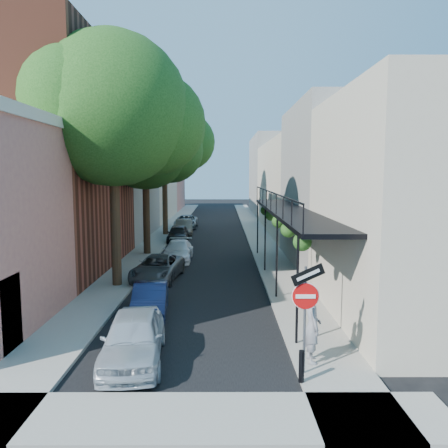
{
  "coord_description": "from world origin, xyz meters",
  "views": [
    {
      "loc": [
        1.08,
        -9.68,
        5.2
      ],
      "look_at": [
        1.13,
        11.14,
        2.8
      ],
      "focal_mm": 35.0,
      "sensor_mm": 36.0,
      "label": 1
    }
  ],
  "objects_px": {
    "sign_post": "(306,300)",
    "parked_car_f": "(184,227)",
    "oak_near": "(124,114)",
    "oak_far": "(170,137)",
    "parked_car_a": "(133,338)",
    "pedestrian": "(312,326)",
    "parked_car_e": "(178,234)",
    "oak_mid": "(152,144)",
    "parked_car_c": "(158,268)",
    "parked_car_d": "(178,251)",
    "parked_car_b": "(150,300)",
    "parked_car_g": "(186,222)",
    "bollard": "(301,366)"
  },
  "relations": [
    {
      "from": "sign_post",
      "to": "parked_car_c",
      "type": "xyz_separation_m",
      "value": [
        -5.28,
        10.38,
        -1.43
      ]
    },
    {
      "from": "oak_mid",
      "to": "oak_far",
      "type": "height_order",
      "value": "oak_far"
    },
    {
      "from": "parked_car_c",
      "to": "pedestrian",
      "type": "xyz_separation_m",
      "value": [
        5.62,
        -9.66,
        0.5
      ]
    },
    {
      "from": "oak_mid",
      "to": "oak_far",
      "type": "bearing_deg",
      "value": 89.59
    },
    {
      "from": "sign_post",
      "to": "parked_car_f",
      "type": "xyz_separation_m",
      "value": [
        -5.45,
        26.56,
        -1.38
      ]
    },
    {
      "from": "sign_post",
      "to": "oak_mid",
      "type": "distance_m",
      "value": 19.14
    },
    {
      "from": "parked_car_a",
      "to": "pedestrian",
      "type": "relative_size",
      "value": 2.06
    },
    {
      "from": "oak_mid",
      "to": "parked_car_e",
      "type": "height_order",
      "value": "oak_mid"
    },
    {
      "from": "parked_car_g",
      "to": "parked_car_b",
      "type": "bearing_deg",
      "value": -88.01
    },
    {
      "from": "sign_post",
      "to": "parked_car_a",
      "type": "height_order",
      "value": "sign_post"
    },
    {
      "from": "parked_car_g",
      "to": "pedestrian",
      "type": "relative_size",
      "value": 2.28
    },
    {
      "from": "oak_far",
      "to": "parked_car_d",
      "type": "height_order",
      "value": "oak_far"
    },
    {
      "from": "parked_car_b",
      "to": "parked_car_e",
      "type": "bearing_deg",
      "value": 87.12
    },
    {
      "from": "sign_post",
      "to": "parked_car_d",
      "type": "relative_size",
      "value": 0.72
    },
    {
      "from": "parked_car_e",
      "to": "parked_car_f",
      "type": "height_order",
      "value": "parked_car_f"
    },
    {
      "from": "oak_mid",
      "to": "parked_car_g",
      "type": "bearing_deg",
      "value": 86.05
    },
    {
      "from": "oak_mid",
      "to": "parked_car_a",
      "type": "xyz_separation_m",
      "value": [
        2.02,
        -16.27,
        -6.37
      ]
    },
    {
      "from": "bollard",
      "to": "parked_car_c",
      "type": "xyz_separation_m",
      "value": [
        -5.13,
        10.85,
        0.08
      ]
    },
    {
      "from": "bollard",
      "to": "parked_car_c",
      "type": "height_order",
      "value": "parked_car_c"
    },
    {
      "from": "oak_far",
      "to": "pedestrian",
      "type": "bearing_deg",
      "value": -75.02
    },
    {
      "from": "oak_far",
      "to": "parked_car_g",
      "type": "distance_m",
      "value": 9.05
    },
    {
      "from": "oak_near",
      "to": "oak_far",
      "type": "bearing_deg",
      "value": 89.96
    },
    {
      "from": "parked_car_b",
      "to": "oak_mid",
      "type": "bearing_deg",
      "value": 93.06
    },
    {
      "from": "oak_far",
      "to": "parked_car_b",
      "type": "relative_size",
      "value": 3.42
    },
    {
      "from": "parked_car_d",
      "to": "parked_car_f",
      "type": "xyz_separation_m",
      "value": [
        -0.67,
        11.46,
        0.05
      ]
    },
    {
      "from": "parked_car_a",
      "to": "parked_car_e",
      "type": "xyz_separation_m",
      "value": [
        -0.96,
        21.41,
        -0.05
      ]
    },
    {
      "from": "parked_car_c",
      "to": "parked_car_d",
      "type": "distance_m",
      "value": 4.75
    },
    {
      "from": "oak_far",
      "to": "parked_car_f",
      "type": "distance_m",
      "value": 7.68
    },
    {
      "from": "oak_near",
      "to": "parked_car_b",
      "type": "relative_size",
      "value": 3.28
    },
    {
      "from": "sign_post",
      "to": "parked_car_f",
      "type": "distance_m",
      "value": 27.15
    },
    {
      "from": "oak_far",
      "to": "pedestrian",
      "type": "distance_m",
      "value": 27.43
    },
    {
      "from": "parked_car_c",
      "to": "parked_car_d",
      "type": "height_order",
      "value": "parked_car_c"
    },
    {
      "from": "parked_car_a",
      "to": "pedestrian",
      "type": "bearing_deg",
      "value": -8.34
    },
    {
      "from": "sign_post",
      "to": "parked_car_b",
      "type": "xyz_separation_m",
      "value": [
        -4.77,
        5.05,
        -1.46
      ]
    },
    {
      "from": "parked_car_e",
      "to": "oak_mid",
      "type": "bearing_deg",
      "value": -102.49
    },
    {
      "from": "oak_mid",
      "to": "parked_car_d",
      "type": "relative_size",
      "value": 2.47
    },
    {
      "from": "sign_post",
      "to": "oak_far",
      "type": "xyz_separation_m",
      "value": [
        -6.51,
        26.3,
        6.22
      ]
    },
    {
      "from": "parked_car_b",
      "to": "pedestrian",
      "type": "relative_size",
      "value": 1.77
    },
    {
      "from": "oak_mid",
      "to": "oak_near",
      "type": "bearing_deg",
      "value": -89.63
    },
    {
      "from": "parked_car_d",
      "to": "oak_near",
      "type": "bearing_deg",
      "value": -107.03
    },
    {
      "from": "parked_car_a",
      "to": "pedestrian",
      "type": "distance_m",
      "value": 4.91
    },
    {
      "from": "oak_mid",
      "to": "parked_car_b",
      "type": "bearing_deg",
      "value": -81.6
    },
    {
      "from": "oak_far",
      "to": "parked_car_e",
      "type": "xyz_separation_m",
      "value": [
        0.99,
        -3.91,
        -7.61
      ]
    },
    {
      "from": "oak_mid",
      "to": "parked_car_c",
      "type": "distance_m",
      "value": 9.52
    },
    {
      "from": "parked_car_b",
      "to": "parked_car_c",
      "type": "height_order",
      "value": "parked_car_c"
    },
    {
      "from": "parked_car_c",
      "to": "parked_car_d",
      "type": "relative_size",
      "value": 1.05
    },
    {
      "from": "oak_near",
      "to": "pedestrian",
      "type": "xyz_separation_m",
      "value": [
        6.86,
        -8.57,
        -6.78
      ]
    },
    {
      "from": "oak_near",
      "to": "parked_car_a",
      "type": "distance_m",
      "value": 11.16
    },
    {
      "from": "parked_car_b",
      "to": "parked_car_e",
      "type": "xyz_separation_m",
      "value": [
        -0.74,
        17.34,
        0.07
      ]
    },
    {
      "from": "parked_car_d",
      "to": "parked_car_f",
      "type": "distance_m",
      "value": 11.48
    }
  ]
}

